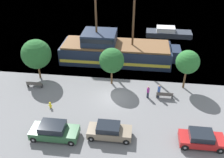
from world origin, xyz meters
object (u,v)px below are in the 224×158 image
pirate_ship (115,51)px  bench_promenade_west (34,84)px  bench_promenade_east (165,95)px  fire_hydrant (50,105)px  pedestrian_walking_near (159,91)px  pedestrian_walking_far (148,92)px  moored_boat_dockside (168,33)px  parked_car_curb_rear (54,131)px  parked_car_curb_mid (201,139)px  parked_car_curb_front (109,131)px

pirate_ship → bench_promenade_west: 12.36m
bench_promenade_east → fire_hydrant: bearing=-165.2°
pedestrian_walking_near → pedestrian_walking_far: bearing=-173.0°
pirate_ship → fire_hydrant: (-5.88, -11.91, -1.23)m
bench_promenade_west → moored_boat_dockside: bearing=46.6°
parked_car_curb_rear → fire_hydrant: size_ratio=5.93×
fire_hydrant → bench_promenade_west: size_ratio=0.39×
parked_car_curb_rear → pedestrian_walking_near: size_ratio=2.57×
parked_car_curb_mid → parked_car_curb_rear: parked_car_curb_rear is taller
pirate_ship → parked_car_curb_rear: pirate_ship is taller
bench_promenade_east → pedestrian_walking_near: (-0.71, 0.02, 0.46)m
parked_car_curb_rear → pirate_ship: bearing=76.2°
moored_boat_dockside → fire_hydrant: (-14.36, -22.31, -0.23)m
parked_car_curb_mid → fire_hydrant: (-15.59, 3.60, -0.33)m
fire_hydrant → bench_promenade_east: bearing=14.8°
parked_car_curb_rear → bench_promenade_west: 9.50m
parked_car_curb_front → pedestrian_walking_far: size_ratio=2.69×
parked_car_curb_rear → bench_promenade_west: bearing=123.0°
fire_hydrant → bench_promenade_east: size_ratio=0.40×
parked_car_curb_rear → pedestrian_walking_near: 12.67m
fire_hydrant → pedestrian_walking_far: pedestrian_walking_far is taller
bench_promenade_west → pedestrian_walking_near: size_ratio=1.10×
pedestrian_walking_far → parked_car_curb_front: bearing=-118.3°
parked_car_curb_rear → parked_car_curb_front: bearing=7.5°
pedestrian_walking_near → moored_boat_dockside: bearing=82.8°
parked_car_curb_mid → bench_promenade_east: parked_car_curb_mid is taller
fire_hydrant → pedestrian_walking_near: bearing=15.7°
fire_hydrant → pedestrian_walking_far: 11.22m
parked_car_curb_mid → fire_hydrant: 16.01m
parked_car_curb_mid → bench_promenade_west: (-18.87, 7.28, -0.29)m
pirate_ship → fire_hydrant: bearing=-116.3°
parked_car_curb_front → bench_promenade_east: (5.62, 6.95, -0.29)m
parked_car_curb_mid → bench_promenade_west: size_ratio=2.08×
parked_car_curb_front → parked_car_curb_rear: bearing=-172.5°
parked_car_curb_mid → pedestrian_walking_far: bearing=125.4°
fire_hydrant → pedestrian_walking_near: (11.99, 3.37, 0.49)m
pedestrian_walking_far → bench_promenade_west: bearing=178.1°
moored_boat_dockside → pedestrian_walking_near: (-2.38, -18.94, 0.26)m
parked_car_curb_front → parked_car_curb_rear: size_ratio=0.92×
parked_car_curb_front → fire_hydrant: size_ratio=5.48×
fire_hydrant → pirate_ship: bearing=63.7°
parked_car_curb_mid → pedestrian_walking_far: (-4.85, 6.81, 0.04)m
moored_boat_dockside → parked_car_curb_mid: 25.94m
parked_car_curb_front → parked_car_curb_mid: (8.52, 0.00, 0.00)m
parked_car_curb_front → pedestrian_walking_far: bearing=61.7°
pirate_ship → fire_hydrant: pirate_ship is taller
fire_hydrant → bench_promenade_east: 13.13m
moored_boat_dockside → pedestrian_walking_near: pedestrian_walking_near is taller
parked_car_curb_mid → parked_car_curb_rear: 13.72m
moored_boat_dockside → fire_hydrant: 26.54m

